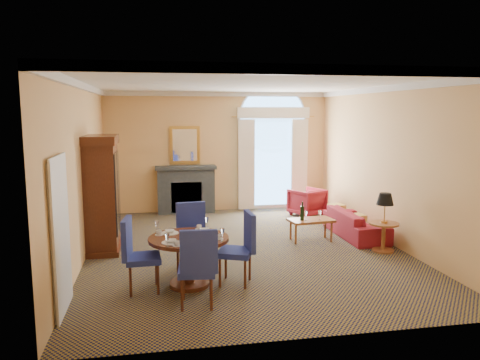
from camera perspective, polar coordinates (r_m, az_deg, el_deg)
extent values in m
plane|color=#121438|center=(9.32, 0.56, -8.37)|extent=(7.50, 7.50, 0.00)
cube|color=#E4B16C|center=(12.68, -2.67, 3.44)|extent=(6.00, 0.04, 3.20)
cube|color=#E4B16C|center=(8.93, -18.69, 0.94)|extent=(0.04, 7.50, 3.20)
cube|color=#E4B16C|center=(10.01, 17.70, 1.74)|extent=(0.04, 7.50, 3.20)
cube|color=silver|center=(8.94, 0.59, 11.66)|extent=(6.00, 7.50, 0.04)
cube|color=silver|center=(8.94, 0.59, 11.28)|extent=(6.00, 7.50, 0.12)
cube|color=silver|center=(6.69, -21.02, -6.52)|extent=(0.08, 0.90, 2.06)
cube|color=#393F43|center=(12.52, -6.60, -1.28)|extent=(1.50, 0.40, 1.20)
cube|color=#393F43|center=(12.40, -6.64, 1.61)|extent=(1.60, 0.46, 0.08)
cube|color=gold|center=(12.54, -6.74, 4.26)|extent=(0.80, 0.04, 1.00)
cube|color=white|center=(12.52, -6.74, 4.25)|extent=(0.64, 0.02, 0.84)
cube|color=silver|center=(12.98, 3.93, 2.00)|extent=(1.90, 0.04, 2.50)
cube|color=#82AFDA|center=(12.97, 3.94, 1.99)|extent=(1.70, 0.02, 2.30)
cylinder|color=silver|center=(12.90, 3.99, 7.52)|extent=(1.90, 0.04, 1.90)
cube|color=beige|center=(12.70, 0.78, 1.87)|extent=(0.45, 0.06, 2.45)
cube|color=beige|center=(13.07, 7.25, 1.99)|extent=(0.45, 0.06, 2.45)
cube|color=beige|center=(12.78, 4.13, 8.19)|extent=(2.00, 0.08, 0.30)
cube|color=#3F1B0E|center=(9.39, -16.48, -2.11)|extent=(0.57, 1.04, 2.07)
cube|color=#3F1B0E|center=(9.26, -16.76, 4.72)|extent=(0.64, 1.14, 0.17)
cube|color=#3F1B0E|center=(9.61, -16.23, -7.88)|extent=(0.64, 1.14, 0.10)
cylinder|color=#3F1B0E|center=(7.26, -6.28, -7.13)|extent=(1.24, 1.24, 0.05)
cylinder|color=#3F1B0E|center=(7.37, -6.23, -10.04)|extent=(0.16, 0.16, 0.73)
cylinder|color=#3F1B0E|center=(7.48, -6.19, -12.46)|extent=(0.62, 0.62, 0.06)
cylinder|color=silver|center=(7.54, -4.33, -6.26)|extent=(0.28, 0.28, 0.01)
imported|color=silver|center=(7.53, -4.33, -6.08)|extent=(0.15, 0.15, 0.04)
imported|color=silver|center=(7.69, -5.02, -5.71)|extent=(0.09, 0.09, 0.07)
cylinder|color=silver|center=(7.51, -8.56, -6.40)|extent=(0.28, 0.28, 0.01)
imported|color=silver|center=(7.50, -8.56, -6.22)|extent=(0.15, 0.15, 0.04)
imported|color=silver|center=(7.42, -9.86, -6.32)|extent=(0.09, 0.09, 0.07)
cylinder|color=silver|center=(6.97, -8.40, -7.55)|extent=(0.28, 0.28, 0.01)
imported|color=silver|center=(6.96, -8.41, -7.36)|extent=(0.15, 0.15, 0.04)
imported|color=silver|center=(6.80, -7.72, -7.63)|extent=(0.09, 0.09, 0.07)
cylinder|color=silver|center=(7.01, -3.84, -7.39)|extent=(0.28, 0.28, 0.01)
imported|color=silver|center=(7.00, -3.84, -7.20)|extent=(0.15, 0.15, 0.04)
imported|color=silver|center=(7.09, -2.54, -6.89)|extent=(0.09, 0.09, 0.07)
cube|color=navy|center=(8.02, -6.04, -7.45)|extent=(0.58, 0.58, 0.09)
cube|color=navy|center=(8.17, -6.02, -4.79)|extent=(0.51, 0.13, 0.60)
cylinder|color=#3F1B0E|center=(8.28, -4.51, -8.92)|extent=(0.04, 0.04, 0.46)
cylinder|color=#3F1B0E|center=(8.31, -7.26, -8.88)|extent=(0.04, 0.04, 0.46)
cylinder|color=#3F1B0E|center=(7.90, -4.70, -9.77)|extent=(0.04, 0.04, 0.46)
cylinder|color=#3F1B0E|center=(7.94, -7.58, -9.73)|extent=(0.04, 0.04, 0.46)
cube|color=navy|center=(6.62, -5.32, -10.91)|extent=(0.55, 0.55, 0.09)
cube|color=navy|center=(6.30, -5.03, -8.76)|extent=(0.51, 0.11, 0.60)
cylinder|color=#3F1B0E|center=(6.54, -7.09, -13.76)|extent=(0.04, 0.04, 0.46)
cylinder|color=#3F1B0E|center=(6.53, -3.52, -13.73)|extent=(0.04, 0.04, 0.46)
cylinder|color=#3F1B0E|center=(6.90, -6.95, -12.53)|extent=(0.04, 0.04, 0.46)
cylinder|color=#3F1B0E|center=(6.90, -3.59, -12.50)|extent=(0.04, 0.04, 0.46)
cube|color=navy|center=(7.38, -0.60, -8.82)|extent=(0.66, 0.66, 0.09)
cube|color=navy|center=(7.32, 1.19, -6.29)|extent=(0.10, 0.51, 0.60)
cylinder|color=#3F1B0E|center=(7.25, 0.62, -11.44)|extent=(0.04, 0.04, 0.46)
cylinder|color=#3F1B0E|center=(7.61, 1.20, -10.45)|extent=(0.04, 0.04, 0.46)
cylinder|color=#3F1B0E|center=(7.33, -2.47, -11.22)|extent=(0.04, 0.04, 0.46)
cylinder|color=#3F1B0E|center=(7.69, -1.75, -10.26)|extent=(0.04, 0.04, 0.46)
cube|color=navy|center=(7.23, -11.71, -9.36)|extent=(0.53, 0.53, 0.09)
cube|color=navy|center=(7.13, -13.64, -6.94)|extent=(0.14, 0.51, 0.60)
cylinder|color=#3F1B0E|center=(7.51, -13.23, -10.95)|extent=(0.04, 0.04, 0.46)
cylinder|color=#3F1B0E|center=(7.13, -13.20, -11.99)|extent=(0.04, 0.04, 0.46)
cylinder|color=#3F1B0E|center=(7.52, -10.16, -10.84)|extent=(0.04, 0.04, 0.46)
cylinder|color=#3F1B0E|center=(7.14, -9.97, -11.86)|extent=(0.04, 0.04, 0.46)
imported|color=maroon|center=(10.47, 13.91, -5.14)|extent=(0.77, 1.94, 0.57)
imported|color=maroon|center=(12.27, 8.16, -2.67)|extent=(1.03, 1.04, 0.71)
cube|color=#94552C|center=(9.89, 8.66, -4.89)|extent=(0.96, 0.60, 0.05)
cylinder|color=#94552C|center=(9.66, 6.81, -6.59)|extent=(0.04, 0.04, 0.40)
cylinder|color=#94552C|center=(9.91, 11.08, -6.30)|extent=(0.04, 0.04, 0.40)
cylinder|color=#94552C|center=(10.00, 6.19, -6.07)|extent=(0.04, 0.04, 0.40)
cylinder|color=#94552C|center=(10.24, 10.34, -5.81)|extent=(0.04, 0.04, 0.40)
cylinder|color=#94552C|center=(9.42, 17.14, -5.11)|extent=(0.57, 0.57, 0.04)
cylinder|color=#94552C|center=(9.49, 17.07, -6.78)|extent=(0.08, 0.08, 0.53)
cylinder|color=#94552C|center=(9.56, 17.01, -8.21)|extent=(0.42, 0.42, 0.04)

